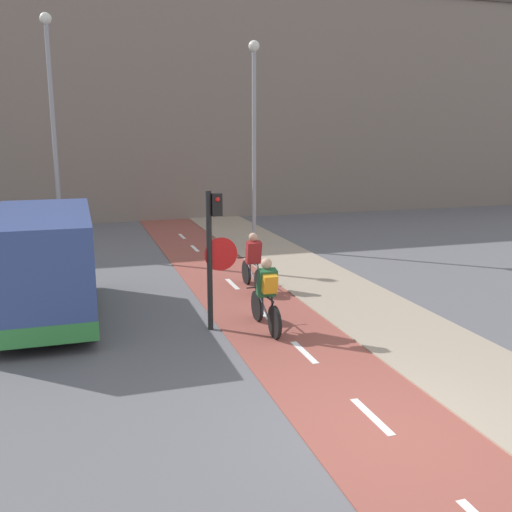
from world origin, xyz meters
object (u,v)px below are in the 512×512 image
street_lamp_far (52,113)px  street_lamp_sidewalk (254,125)px  cyclist_far (253,264)px  traffic_light_pole (214,244)px  van (44,267)px  cyclist_near (266,296)px

street_lamp_far → street_lamp_sidewalk: (6.36, -0.82, -0.33)m
cyclist_far → street_lamp_sidewalk: bearing=72.6°
street_lamp_sidewalk → cyclist_far: 6.56m
traffic_light_pole → street_lamp_sidewalk: (3.26, 7.87, 2.43)m
traffic_light_pole → street_lamp_far: bearing=109.6°
cyclist_far → van: van is taller
street_lamp_far → cyclist_near: 10.65m
cyclist_far → street_lamp_far: bearing=127.6°
street_lamp_far → van: (-0.17, -6.94, -3.39)m
street_lamp_sidewalk → cyclist_far: size_ratio=3.91×
cyclist_near → traffic_light_pole: bearing=158.2°
street_lamp_sidewalk → street_lamp_far: bearing=172.7°
cyclist_near → cyclist_far: bearing=78.0°
cyclist_near → street_lamp_sidewalk: bearing=74.5°
street_lamp_far → van: 7.73m
street_lamp_sidewalk → van: street_lamp_sidewalk is taller
van → street_lamp_sidewalk: bearing=43.2°
street_lamp_far → cyclist_far: street_lamp_far is taller
traffic_light_pole → cyclist_far: 3.24m
traffic_light_pole → van: 3.76m
street_lamp_sidewalk → cyclist_far: (-1.66, -5.28, -3.52)m
traffic_light_pole → cyclist_far: (1.60, 2.59, -1.09)m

